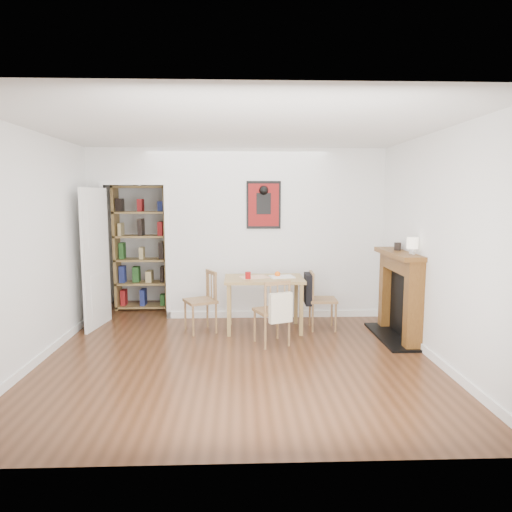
{
  "coord_description": "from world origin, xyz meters",
  "views": [
    {
      "loc": [
        0.03,
        -5.6,
        1.86
      ],
      "look_at": [
        0.26,
        0.6,
        1.07
      ],
      "focal_mm": 32.0,
      "sensor_mm": 36.0,
      "label": 1
    }
  ],
  "objects_px": {
    "fireplace": "(400,292)",
    "mantel_lamp": "(412,244)",
    "chair_left": "(200,302)",
    "orange_fruit": "(277,274)",
    "bookshelf": "(142,248)",
    "chair_front": "(272,311)",
    "red_glass": "(248,275)",
    "notebook": "(282,277)",
    "ceramic_jar_a": "(398,246)",
    "chair_right": "(321,299)",
    "ceramic_jar_b": "(397,246)",
    "dining_table": "(264,284)"
  },
  "relations": [
    {
      "from": "dining_table",
      "to": "red_glass",
      "type": "distance_m",
      "value": 0.29
    },
    {
      "from": "chair_front",
      "to": "mantel_lamp",
      "type": "distance_m",
      "value": 1.92
    },
    {
      "from": "chair_left",
      "to": "chair_right",
      "type": "relative_size",
      "value": 1.04
    },
    {
      "from": "notebook",
      "to": "mantel_lamp",
      "type": "bearing_deg",
      "value": -28.46
    },
    {
      "from": "red_glass",
      "to": "mantel_lamp",
      "type": "height_order",
      "value": "mantel_lamp"
    },
    {
      "from": "chair_left",
      "to": "chair_front",
      "type": "distance_m",
      "value": 1.12
    },
    {
      "from": "fireplace",
      "to": "ceramic_jar_b",
      "type": "bearing_deg",
      "value": 86.38
    },
    {
      "from": "chair_left",
      "to": "orange_fruit",
      "type": "xyz_separation_m",
      "value": [
        1.08,
        0.12,
        0.36
      ]
    },
    {
      "from": "orange_fruit",
      "to": "ceramic_jar_a",
      "type": "bearing_deg",
      "value": -12.24
    },
    {
      "from": "dining_table",
      "to": "bookshelf",
      "type": "relative_size",
      "value": 0.53
    },
    {
      "from": "chair_front",
      "to": "orange_fruit",
      "type": "relative_size",
      "value": 10.47
    },
    {
      "from": "chair_left",
      "to": "chair_front",
      "type": "xyz_separation_m",
      "value": [
        0.96,
        -0.58,
        0.0
      ]
    },
    {
      "from": "red_glass",
      "to": "ceramic_jar_b",
      "type": "xyz_separation_m",
      "value": [
        2.03,
        -0.08,
        0.41
      ]
    },
    {
      "from": "red_glass",
      "to": "ceramic_jar_b",
      "type": "distance_m",
      "value": 2.07
    },
    {
      "from": "ceramic_jar_a",
      "to": "chair_right",
      "type": "bearing_deg",
      "value": 162.4
    },
    {
      "from": "chair_right",
      "to": "fireplace",
      "type": "distance_m",
      "value": 1.08
    },
    {
      "from": "orange_fruit",
      "to": "ceramic_jar_b",
      "type": "bearing_deg",
      "value": -7.94
    },
    {
      "from": "mantel_lamp",
      "to": "ceramic_jar_a",
      "type": "height_order",
      "value": "mantel_lamp"
    },
    {
      "from": "bookshelf",
      "to": "notebook",
      "type": "bearing_deg",
      "value": -30.58
    },
    {
      "from": "dining_table",
      "to": "fireplace",
      "type": "bearing_deg",
      "value": -13.44
    },
    {
      "from": "chair_left",
      "to": "notebook",
      "type": "height_order",
      "value": "chair_left"
    },
    {
      "from": "fireplace",
      "to": "red_glass",
      "type": "distance_m",
      "value": 2.05
    },
    {
      "from": "chair_left",
      "to": "chair_right",
      "type": "bearing_deg",
      "value": 2.56
    },
    {
      "from": "dining_table",
      "to": "ceramic_jar_b",
      "type": "relative_size",
      "value": 11.96
    },
    {
      "from": "ceramic_jar_a",
      "to": "orange_fruit",
      "type": "bearing_deg",
      "value": 167.76
    },
    {
      "from": "orange_fruit",
      "to": "bookshelf",
      "type": "bearing_deg",
      "value": 149.3
    },
    {
      "from": "chair_right",
      "to": "fireplace",
      "type": "height_order",
      "value": "fireplace"
    },
    {
      "from": "chair_left",
      "to": "orange_fruit",
      "type": "relative_size",
      "value": 10.6
    },
    {
      "from": "fireplace",
      "to": "chair_left",
      "type": "bearing_deg",
      "value": 172.38
    },
    {
      "from": "chair_left",
      "to": "bookshelf",
      "type": "height_order",
      "value": "bookshelf"
    },
    {
      "from": "fireplace",
      "to": "mantel_lamp",
      "type": "xyz_separation_m",
      "value": [
        -0.01,
        -0.38,
        0.68
      ]
    },
    {
      "from": "chair_left",
      "to": "ceramic_jar_a",
      "type": "relative_size",
      "value": 8.07
    },
    {
      "from": "chair_front",
      "to": "red_glass",
      "type": "distance_m",
      "value": 0.73
    },
    {
      "from": "red_glass",
      "to": "orange_fruit",
      "type": "distance_m",
      "value": 0.45
    },
    {
      "from": "chair_front",
      "to": "mantel_lamp",
      "type": "relative_size",
      "value": 3.88
    },
    {
      "from": "chair_left",
      "to": "notebook",
      "type": "xyz_separation_m",
      "value": [
        1.14,
        0.09,
        0.33
      ]
    },
    {
      "from": "mantel_lamp",
      "to": "chair_right",
      "type": "bearing_deg",
      "value": 139.65
    },
    {
      "from": "dining_table",
      "to": "mantel_lamp",
      "type": "bearing_deg",
      "value": -24.46
    },
    {
      "from": "chair_front",
      "to": "notebook",
      "type": "relative_size",
      "value": 2.58
    },
    {
      "from": "bookshelf",
      "to": "ceramic_jar_b",
      "type": "height_order",
      "value": "bookshelf"
    },
    {
      "from": "dining_table",
      "to": "red_glass",
      "type": "height_order",
      "value": "red_glass"
    },
    {
      "from": "chair_left",
      "to": "mantel_lamp",
      "type": "distance_m",
      "value": 2.89
    },
    {
      "from": "orange_fruit",
      "to": "notebook",
      "type": "bearing_deg",
      "value": -25.56
    },
    {
      "from": "fireplace",
      "to": "orange_fruit",
      "type": "bearing_deg",
      "value": 163.46
    },
    {
      "from": "chair_left",
      "to": "chair_right",
      "type": "height_order",
      "value": "chair_left"
    },
    {
      "from": "mantel_lamp",
      "to": "chair_left",
      "type": "bearing_deg",
      "value": 164.51
    },
    {
      "from": "bookshelf",
      "to": "red_glass",
      "type": "height_order",
      "value": "bookshelf"
    },
    {
      "from": "orange_fruit",
      "to": "ceramic_jar_a",
      "type": "relative_size",
      "value": 0.76
    },
    {
      "from": "red_glass",
      "to": "ceramic_jar_a",
      "type": "bearing_deg",
      "value": -5.52
    },
    {
      "from": "bookshelf",
      "to": "red_glass",
      "type": "relative_size",
      "value": 20.62
    }
  ]
}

